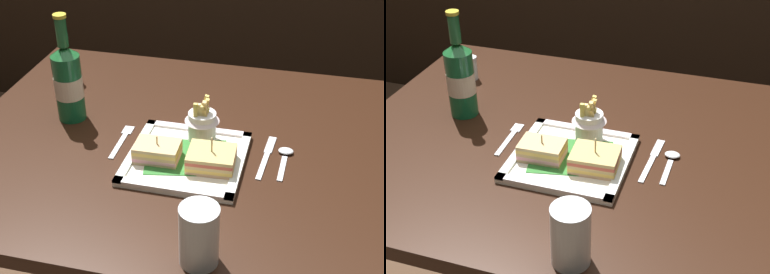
% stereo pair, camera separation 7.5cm
% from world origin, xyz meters
% --- Properties ---
extents(dining_table, '(1.15, 0.89, 0.76)m').
position_xyz_m(dining_table, '(0.00, 0.00, 0.65)').
color(dining_table, black).
rests_on(dining_table, ground_plane).
extents(square_plate, '(0.26, 0.26, 0.02)m').
position_xyz_m(square_plate, '(-0.01, -0.08, 0.77)').
color(square_plate, white).
rests_on(square_plate, dining_table).
extents(sandwich_half_left, '(0.10, 0.07, 0.06)m').
position_xyz_m(sandwich_half_left, '(-0.07, -0.10, 0.79)').
color(sandwich_half_left, tan).
rests_on(sandwich_half_left, square_plate).
extents(sandwich_half_right, '(0.11, 0.09, 0.07)m').
position_xyz_m(sandwich_half_right, '(0.06, -0.10, 0.79)').
color(sandwich_half_right, tan).
rests_on(sandwich_half_right, square_plate).
extents(fries_cup, '(0.08, 0.08, 0.11)m').
position_xyz_m(fries_cup, '(0.01, -0.00, 0.82)').
color(fries_cup, white).
rests_on(fries_cup, square_plate).
extents(beer_bottle, '(0.07, 0.07, 0.28)m').
position_xyz_m(beer_bottle, '(-0.34, 0.04, 0.86)').
color(beer_bottle, '#135832').
rests_on(beer_bottle, dining_table).
extents(water_glass, '(0.07, 0.07, 0.12)m').
position_xyz_m(water_glass, '(0.09, -0.37, 0.81)').
color(water_glass, silver).
rests_on(water_glass, dining_table).
extents(fork, '(0.02, 0.14, 0.00)m').
position_xyz_m(fork, '(-0.18, -0.03, 0.76)').
color(fork, silver).
rests_on(fork, dining_table).
extents(knife, '(0.03, 0.18, 0.00)m').
position_xyz_m(knife, '(0.17, -0.02, 0.76)').
color(knife, silver).
rests_on(knife, dining_table).
extents(spoon, '(0.03, 0.13, 0.01)m').
position_xyz_m(spoon, '(0.21, -0.01, 0.76)').
color(spoon, silver).
rests_on(spoon, dining_table).
extents(salt_shaker, '(0.04, 0.04, 0.08)m').
position_xyz_m(salt_shaker, '(-0.45, 0.23, 0.79)').
color(salt_shaker, silver).
rests_on(salt_shaker, dining_table).
extents(pepper_shaker, '(0.03, 0.03, 0.07)m').
position_xyz_m(pepper_shaker, '(-0.41, 0.23, 0.79)').
color(pepper_shaker, silver).
rests_on(pepper_shaker, dining_table).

